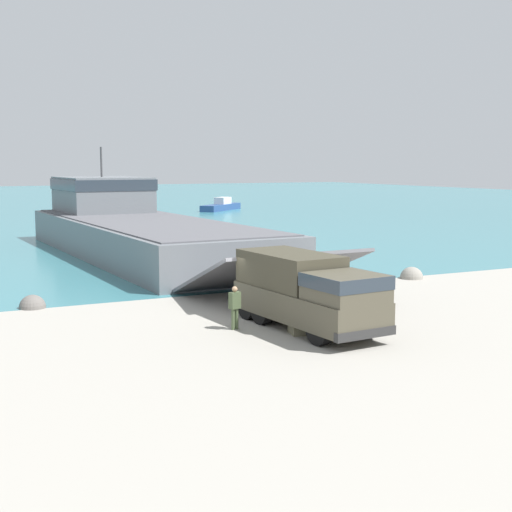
{
  "coord_description": "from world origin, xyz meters",
  "views": [
    {
      "loc": [
        -12.16,
        -26.98,
        6.3
      ],
      "look_at": [
        1.82,
        1.68,
        2.16
      ],
      "focal_mm": 50.0,
      "sensor_mm": 36.0,
      "label": 1
    }
  ],
  "objects_px": {
    "military_truck": "(308,291)",
    "soldier_on_ramp": "(235,305)",
    "mooring_bollard": "(340,279)",
    "landing_craft": "(135,226)",
    "moored_boat_b": "(221,206)",
    "cargo_crate": "(300,324)"
  },
  "relations": [
    {
      "from": "landing_craft",
      "to": "cargo_crate",
      "type": "height_order",
      "value": "landing_craft"
    },
    {
      "from": "soldier_on_ramp",
      "to": "military_truck",
      "type": "bearing_deg",
      "value": -132.96
    },
    {
      "from": "soldier_on_ramp",
      "to": "mooring_bollard",
      "type": "relative_size",
      "value": 1.91
    },
    {
      "from": "moored_boat_b",
      "to": "cargo_crate",
      "type": "distance_m",
      "value": 71.35
    },
    {
      "from": "mooring_bollard",
      "to": "cargo_crate",
      "type": "distance_m",
      "value": 10.26
    },
    {
      "from": "soldier_on_ramp",
      "to": "mooring_bollard",
      "type": "distance_m",
      "value": 10.56
    },
    {
      "from": "military_truck",
      "to": "cargo_crate",
      "type": "xyz_separation_m",
      "value": [
        -0.6,
        -0.5,
        -1.14
      ]
    },
    {
      "from": "military_truck",
      "to": "moored_boat_b",
      "type": "distance_m",
      "value": 70.68
    },
    {
      "from": "soldier_on_ramp",
      "to": "mooring_bollard",
      "type": "xyz_separation_m",
      "value": [
        8.63,
        6.06,
        -0.49
      ]
    },
    {
      "from": "mooring_bollard",
      "to": "military_truck",
      "type": "bearing_deg",
      "value": -130.21
    },
    {
      "from": "military_truck",
      "to": "mooring_bollard",
      "type": "bearing_deg",
      "value": 134.99
    },
    {
      "from": "moored_boat_b",
      "to": "cargo_crate",
      "type": "xyz_separation_m",
      "value": [
        -25.41,
        -66.67,
        -0.22
      ]
    },
    {
      "from": "soldier_on_ramp",
      "to": "mooring_bollard",
      "type": "bearing_deg",
      "value": -72.38
    },
    {
      "from": "military_truck",
      "to": "soldier_on_ramp",
      "type": "relative_size",
      "value": 4.37
    },
    {
      "from": "landing_craft",
      "to": "military_truck",
      "type": "bearing_deg",
      "value": -94.3
    },
    {
      "from": "landing_craft",
      "to": "mooring_bollard",
      "type": "bearing_deg",
      "value": -76.9
    },
    {
      "from": "landing_craft",
      "to": "soldier_on_ramp",
      "type": "relative_size",
      "value": 21.3
    },
    {
      "from": "moored_boat_b",
      "to": "mooring_bollard",
      "type": "height_order",
      "value": "moored_boat_b"
    },
    {
      "from": "military_truck",
      "to": "soldier_on_ramp",
      "type": "bearing_deg",
      "value": -120.35
    },
    {
      "from": "landing_craft",
      "to": "mooring_bollard",
      "type": "xyz_separation_m",
      "value": [
        5.19,
        -18.92,
        -1.39
      ]
    },
    {
      "from": "military_truck",
      "to": "mooring_bollard",
      "type": "distance_m",
      "value": 9.55
    },
    {
      "from": "soldier_on_ramp",
      "to": "moored_boat_b",
      "type": "distance_m",
      "value": 70.48
    }
  ]
}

